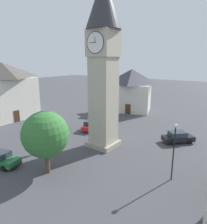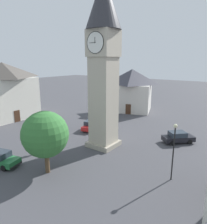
{
  "view_description": "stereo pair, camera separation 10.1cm",
  "coord_description": "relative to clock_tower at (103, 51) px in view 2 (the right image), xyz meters",
  "views": [
    {
      "loc": [
        -14.82,
        20.38,
        10.71
      ],
      "look_at": [
        0.0,
        0.0,
        4.5
      ],
      "focal_mm": 33.37,
      "sensor_mm": 36.0,
      "label": 1
    },
    {
      "loc": [
        -14.9,
        20.32,
        10.71
      ],
      "look_at": [
        0.0,
        0.0,
        4.5
      ],
      "focal_mm": 33.37,
      "sensor_mm": 36.0,
      "label": 2
    }
  ],
  "objects": [
    {
      "name": "pedestrian",
      "position": [
        4.92,
        6.69,
        -10.78
      ],
      "size": [
        0.55,
        0.28,
        1.69
      ],
      "color": "black",
      "rests_on": "ground"
    },
    {
      "name": "ground_plane",
      "position": [
        -0.0,
        -0.0,
        -11.79
      ],
      "size": [
        200.0,
        200.0,
        0.0
      ],
      "primitive_type": "plane",
      "color": "#424247"
    },
    {
      "name": "tree",
      "position": [
        0.51,
        8.62,
        -7.84
      ],
      "size": [
        4.47,
        4.47,
        6.19
      ],
      "color": "brown",
      "rests_on": "ground"
    },
    {
      "name": "building_corner_back",
      "position": [
        6.73,
        -19.51,
        -7.19
      ],
      "size": [
        10.29,
        9.71,
        9.0
      ],
      "color": "beige",
      "rests_on": "ground"
    },
    {
      "name": "car_red_corner",
      "position": [
        5.66,
        10.62,
        -11.03
      ],
      "size": [
        4.42,
        2.68,
        1.53
      ],
      "color": "#236B38",
      "rests_on": "ground"
    },
    {
      "name": "building_shop_left",
      "position": [
        22.1,
        0.48,
        -6.46
      ],
      "size": [
        6.83,
        11.33,
        10.46
      ],
      "color": "silver",
      "rests_on": "ground"
    },
    {
      "name": "clock_tower",
      "position": [
        0.0,
        0.0,
        0.0
      ],
      "size": [
        4.13,
        4.13,
        20.19
      ],
      "color": "#A59C89",
      "rests_on": "ground"
    },
    {
      "name": "car_silver_kerb",
      "position": [
        -7.45,
        -6.76,
        -11.03
      ],
      "size": [
        4.1,
        4.12,
        1.53
      ],
      "color": "black",
      "rests_on": "ground"
    },
    {
      "name": "car_white_side",
      "position": [
        5.46,
        -4.1,
        -11.03
      ],
      "size": [
        2.84,
        4.44,
        1.53
      ],
      "color": "red",
      "rests_on": "ground"
    },
    {
      "name": "car_blue_kerb",
      "position": [
        10.95,
        0.15,
        -11.03
      ],
      "size": [
        3.55,
        4.41,
        1.53
      ],
      "color": "#236B38",
      "rests_on": "ground"
    },
    {
      "name": "lamp_post",
      "position": [
        -9.76,
        2.72,
        -8.22
      ],
      "size": [
        0.36,
        0.36,
        5.38
      ],
      "color": "black",
      "rests_on": "ground"
    }
  ]
}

